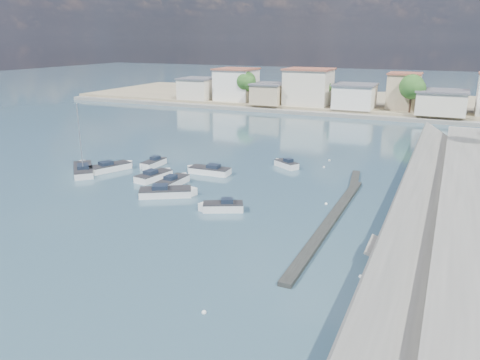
# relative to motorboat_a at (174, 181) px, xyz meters

# --- Properties ---
(ground) EXTENTS (400.00, 400.00, 0.00)m
(ground) POSITION_rel_motorboat_a_xyz_m (12.58, 25.83, -0.38)
(ground) COLOR #335367
(ground) RESTS_ON ground
(seawall_walkway) EXTENTS (5.00, 90.00, 1.80)m
(seawall_walkway) POSITION_rel_motorboat_a_xyz_m (31.08, -1.17, 0.52)
(seawall_walkway) COLOR slate
(seawall_walkway) RESTS_ON ground
(breakwater) EXTENTS (2.00, 31.02, 0.35)m
(breakwater) POSITION_rel_motorboat_a_xyz_m (19.49, -1.49, -0.21)
(breakwater) COLOR black
(breakwater) RESTS_ON ground
(far_shore_land) EXTENTS (160.00, 40.00, 1.40)m
(far_shore_land) POSITION_rel_motorboat_a_xyz_m (12.58, 77.83, 0.32)
(far_shore_land) COLOR gray
(far_shore_land) RESTS_ON ground
(far_shore_quay) EXTENTS (160.00, 2.50, 0.80)m
(far_shore_quay) POSITION_rel_motorboat_a_xyz_m (12.58, 56.83, 0.02)
(far_shore_quay) COLOR slate
(far_shore_quay) RESTS_ON ground
(far_town) EXTENTS (113.01, 12.80, 8.35)m
(far_town) POSITION_rel_motorboat_a_xyz_m (23.30, 62.75, 4.56)
(far_town) COLOR beige
(far_town) RESTS_ON far_shore_land
(shore_trees) EXTENTS (74.56, 38.32, 7.92)m
(shore_trees) POSITION_rel_motorboat_a_xyz_m (20.92, 53.94, 5.84)
(shore_trees) COLOR #38281E
(shore_trees) RESTS_ON ground
(motorboat_a) EXTENTS (1.94, 5.13, 1.48)m
(motorboat_a) POSITION_rel_motorboat_a_xyz_m (0.00, 0.00, 0.00)
(motorboat_a) COLOR white
(motorboat_a) RESTS_ON ground
(motorboat_b) EXTENTS (2.72, 5.49, 1.48)m
(motorboat_b) POSITION_rel_motorboat_a_xyz_m (-3.32, 0.98, -0.00)
(motorboat_b) COLOR white
(motorboat_b) RESTS_ON ground
(motorboat_c) EXTENTS (5.80, 2.20, 1.48)m
(motorboat_c) POSITION_rel_motorboat_a_xyz_m (1.43, 5.69, 0.00)
(motorboat_c) COLOR white
(motorboat_c) RESTS_ON ground
(motorboat_d) EXTENTS (4.38, 3.22, 1.48)m
(motorboat_d) POSITION_rel_motorboat_a_xyz_m (8.89, -5.53, -0.00)
(motorboat_d) COLOR white
(motorboat_d) RESTS_ON ground
(motorboat_e) EXTENTS (4.03, 5.77, 1.48)m
(motorboat_e) POSITION_rel_motorboat_a_xyz_m (-10.71, 2.02, -0.00)
(motorboat_e) COLOR white
(motorboat_e) RESTS_ON ground
(motorboat_f) EXTENTS (3.77, 3.10, 1.48)m
(motorboat_f) POSITION_rel_motorboat_a_xyz_m (9.38, 12.70, -0.00)
(motorboat_f) COLOR white
(motorboat_f) RESTS_ON ground
(motorboat_g) EXTENTS (1.64, 4.54, 1.48)m
(motorboat_g) POSITION_rel_motorboat_a_xyz_m (-6.87, 5.61, 0.00)
(motorboat_g) COLOR white
(motorboat_g) RESTS_ON ground
(motorboat_h) EXTENTS (5.95, 4.73, 1.48)m
(motorboat_h) POSITION_rel_motorboat_a_xyz_m (1.63, -3.80, -0.00)
(motorboat_h) COLOR white
(motorboat_h) RESTS_ON ground
(sailboat) EXTENTS (6.18, 6.33, 9.00)m
(sailboat) POSITION_rel_motorboat_a_xyz_m (-13.36, -0.40, 0.03)
(sailboat) COLOR white
(sailboat) RESTS_ON ground
(mooring_buoys) EXTENTS (11.00, 40.87, 0.31)m
(mooring_buoys) POSITION_rel_motorboat_a_xyz_m (18.45, -0.28, -0.33)
(mooring_buoys) COLOR white
(mooring_buoys) RESTS_ON ground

